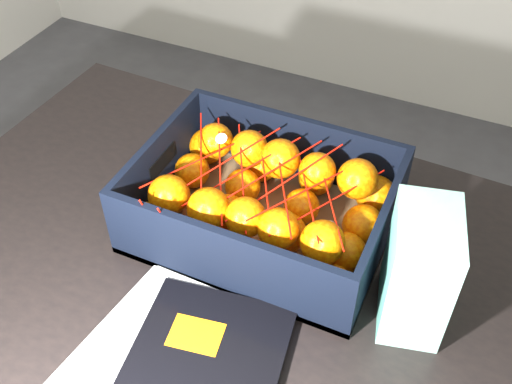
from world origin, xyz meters
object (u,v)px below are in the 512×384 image
at_px(magazine_stack, 174,366).
at_px(produce_crate, 263,210).
at_px(table, 247,311).
at_px(retail_carton, 418,270).

height_order(magazine_stack, produce_crate, produce_crate).
distance_m(table, retail_carton, 0.32).
bearing_deg(retail_carton, magazine_stack, -152.99).
bearing_deg(table, retail_carton, 8.06).
height_order(produce_crate, retail_carton, retail_carton).
xyz_separation_m(produce_crate, retail_carton, (0.27, -0.07, 0.05)).
xyz_separation_m(magazine_stack, produce_crate, (0.00, 0.30, 0.03)).
bearing_deg(produce_crate, magazine_stack, -90.61).
bearing_deg(retail_carton, table, 174.74).
height_order(table, magazine_stack, magazine_stack).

